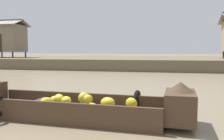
# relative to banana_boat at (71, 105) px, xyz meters

# --- Properties ---
(ground_plane) EXTENTS (300.00, 300.00, 0.00)m
(ground_plane) POSITION_rel_banana_boat_xyz_m (0.65, 5.37, -0.31)
(ground_plane) COLOR #7A6B51
(riverbank_strip) EXTENTS (160.00, 20.00, 0.90)m
(riverbank_strip) POSITION_rel_banana_boat_xyz_m (0.65, 22.94, 0.14)
(riverbank_strip) COLOR brown
(riverbank_strip) RESTS_ON ground
(banana_boat) EXTENTS (5.49, 1.80, 0.92)m
(banana_boat) POSITION_rel_banana_boat_xyz_m (0.00, 0.00, 0.00)
(banana_boat) COLOR #473323
(banana_boat) RESTS_ON ground
(stilt_house_left) EXTENTS (4.05, 3.18, 4.03)m
(stilt_house_left) POSITION_rel_banana_boat_xyz_m (-14.48, 17.65, 2.67)
(stilt_house_left) COLOR #4C3826
(stilt_house_left) RESTS_ON riverbank_strip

